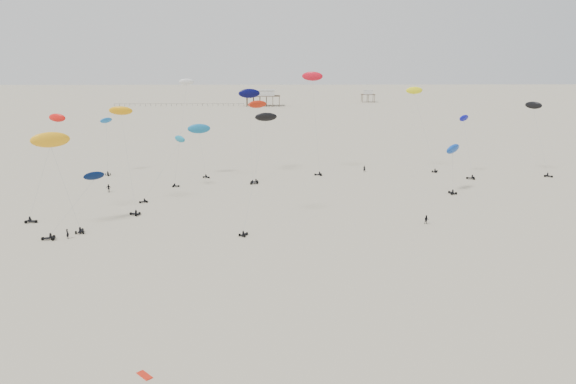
{
  "coord_description": "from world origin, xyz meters",
  "views": [
    {
      "loc": [
        -1.85,
        -1.4,
        28.19
      ],
      "look_at": [
        0.0,
        88.0,
        7.0
      ],
      "focal_mm": 35.0,
      "sensor_mm": 36.0,
      "label": 1
    }
  ],
  "objects_px": {
    "rig_2": "(537,123)",
    "rig_7": "(77,199)",
    "spectator_0": "(68,238)",
    "rig_0": "(107,139)",
    "pavilion_main": "(263,99)",
    "pavilion_small": "(368,97)"
  },
  "relations": [
    {
      "from": "rig_2",
      "to": "rig_7",
      "type": "bearing_deg",
      "value": -11.08
    },
    {
      "from": "rig_7",
      "to": "spectator_0",
      "type": "bearing_deg",
      "value": 166.37
    },
    {
      "from": "rig_0",
      "to": "spectator_0",
      "type": "xyz_separation_m",
      "value": [
        8.73,
        -53.41,
        -8.83
      ]
    },
    {
      "from": "pavilion_main",
      "to": "pavilion_small",
      "type": "relative_size",
      "value": 2.33
    },
    {
      "from": "pavilion_main",
      "to": "rig_0",
      "type": "distance_m",
      "value": 213.73
    },
    {
      "from": "rig_7",
      "to": "spectator_0",
      "type": "height_order",
      "value": "rig_7"
    },
    {
      "from": "pavilion_small",
      "to": "rig_0",
      "type": "relative_size",
      "value": 0.64
    },
    {
      "from": "pavilion_small",
      "to": "rig_0",
      "type": "xyz_separation_m",
      "value": [
        -104.37,
        -240.9,
        5.35
      ]
    },
    {
      "from": "pavilion_main",
      "to": "spectator_0",
      "type": "distance_m",
      "value": 265.59
    },
    {
      "from": "pavilion_main",
      "to": "rig_0",
      "type": "bearing_deg",
      "value": -99.26
    },
    {
      "from": "rig_2",
      "to": "spectator_0",
      "type": "distance_m",
      "value": 111.81
    },
    {
      "from": "pavilion_main",
      "to": "pavilion_small",
      "type": "xyz_separation_m",
      "value": [
        70.0,
        30.0,
        -0.74
      ]
    },
    {
      "from": "pavilion_small",
      "to": "rig_2",
      "type": "relative_size",
      "value": 0.5
    },
    {
      "from": "spectator_0",
      "to": "pavilion_small",
      "type": "bearing_deg",
      "value": -76.08
    },
    {
      "from": "rig_0",
      "to": "spectator_0",
      "type": "relative_size",
      "value": 7.44
    },
    {
      "from": "rig_2",
      "to": "pavilion_main",
      "type": "bearing_deg",
      "value": -106.75
    },
    {
      "from": "pavilion_small",
      "to": "rig_7",
      "type": "xyz_separation_m",
      "value": [
        -95.74,
        -288.48,
        1.69
      ]
    },
    {
      "from": "pavilion_main",
      "to": "rig_0",
      "type": "height_order",
      "value": "rig_0"
    },
    {
      "from": "pavilion_small",
      "to": "spectator_0",
      "type": "bearing_deg",
      "value": -108.0
    },
    {
      "from": "pavilion_small",
      "to": "rig_7",
      "type": "relative_size",
      "value": 0.66
    },
    {
      "from": "pavilion_main",
      "to": "rig_7",
      "type": "bearing_deg",
      "value": -95.69
    },
    {
      "from": "rig_0",
      "to": "rig_2",
      "type": "relative_size",
      "value": 0.78
    }
  ]
}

